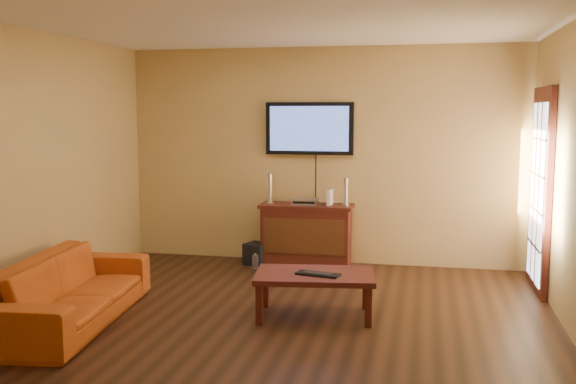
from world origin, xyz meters
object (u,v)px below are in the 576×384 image
(coffee_table, at_px, (315,278))
(subwoofer, at_px, (257,254))
(bottle, at_px, (255,262))
(keyboard, at_px, (318,274))
(television, at_px, (309,129))
(media_console, at_px, (306,235))
(sofa, at_px, (70,279))
(speaker_left, at_px, (270,190))
(speaker_right, at_px, (346,193))
(game_console, at_px, (330,197))
(av_receiver, at_px, (305,201))

(coffee_table, xyz_separation_m, subwoofer, (-1.06, 1.89, -0.23))
(coffee_table, bearing_deg, bottle, 122.39)
(subwoofer, distance_m, keyboard, 2.27)
(television, xyz_separation_m, coffee_table, (0.45, -2.17, -1.33))
(coffee_table, distance_m, bottle, 1.88)
(subwoofer, bearing_deg, media_console, 28.40)
(sofa, xyz_separation_m, speaker_left, (1.21, 2.64, 0.53))
(subwoofer, xyz_separation_m, keyboard, (1.10, -1.96, 0.29))
(speaker_right, xyz_separation_m, bottle, (-1.03, -0.46, -0.82))
(game_console, bearing_deg, speaker_left, -172.73)
(coffee_table, relative_size, speaker_right, 3.50)
(speaker_left, xyz_separation_m, game_console, (0.77, -0.04, -0.07))
(media_console, bearing_deg, television, 90.00)
(coffee_table, xyz_separation_m, speaker_left, (-0.92, 2.02, 0.57))
(av_receiver, distance_m, bottle, 0.98)
(coffee_table, height_order, subwoofer, coffee_table)
(television, xyz_separation_m, av_receiver, (-0.02, -0.16, -0.90))
(coffee_table, xyz_separation_m, bottle, (-1.00, 1.57, -0.26))
(coffee_table, xyz_separation_m, keyboard, (0.04, -0.07, 0.06))
(coffee_table, bearing_deg, keyboard, -59.07)
(speaker_left, relative_size, bottle, 1.72)
(coffee_table, height_order, keyboard, keyboard)
(speaker_left, bearing_deg, coffee_table, -65.45)
(media_console, relative_size, coffee_table, 0.98)
(media_console, bearing_deg, keyboard, -76.60)
(subwoofer, bearing_deg, sofa, -94.02)
(speaker_left, bearing_deg, av_receiver, -0.82)
(coffee_table, height_order, game_console, game_console)
(sofa, height_order, keyboard, sofa)
(speaker_right, distance_m, game_console, 0.20)
(speaker_left, height_order, game_console, speaker_left)
(coffee_table, bearing_deg, television, 101.68)
(media_console, distance_m, bottle, 0.75)
(speaker_left, relative_size, subwoofer, 1.39)
(subwoofer, bearing_deg, bottle, -60.16)
(sofa, relative_size, game_console, 10.57)
(speaker_left, xyz_separation_m, speaker_right, (0.95, 0.02, -0.02))
(av_receiver, relative_size, keyboard, 0.73)
(bottle, distance_m, keyboard, 1.97)
(television, height_order, game_console, television)
(media_console, height_order, game_console, game_console)
(television, distance_m, subwoofer, 1.70)
(speaker_right, distance_m, subwoofer, 1.35)
(speaker_left, bearing_deg, subwoofer, -136.93)
(coffee_table, relative_size, game_console, 6.01)
(sofa, relative_size, speaker_left, 5.55)
(media_console, height_order, television, television)
(television, bearing_deg, game_console, -33.19)
(av_receiver, height_order, keyboard, av_receiver)
(game_console, xyz_separation_m, keyboard, (0.20, -2.05, -0.43))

